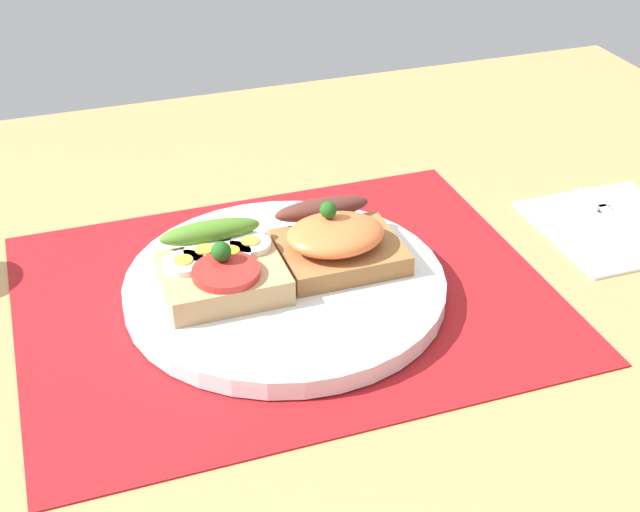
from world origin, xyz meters
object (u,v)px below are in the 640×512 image
object	(u,v)px
plate	(285,286)
fork	(617,218)
sandwich_salmon	(336,240)
napkin	(614,225)
sandwich_egg_tomato	(222,269)

from	to	relation	value
plate	fork	world-z (taller)	plate
sandwich_salmon	napkin	xyz separation A→B (cm)	(27.22, -0.61, -3.47)
plate	fork	distance (cm)	32.49
sandwich_salmon	napkin	bearing A→B (deg)	-1.29
plate	napkin	bearing A→B (deg)	1.29
plate	sandwich_salmon	distance (cm)	5.69
plate	sandwich_salmon	bearing A→B (deg)	15.45
sandwich_egg_tomato	fork	bearing A→B (deg)	0.99
napkin	sandwich_salmon	bearing A→B (deg)	178.71
sandwich_salmon	fork	bearing A→B (deg)	-0.49
sandwich_salmon	napkin	distance (cm)	27.44
plate	fork	size ratio (longest dim) A/B	1.98
plate	sandwich_egg_tomato	distance (cm)	5.61
plate	sandwich_egg_tomato	bearing A→B (deg)	174.92
plate	sandwich_salmon	size ratio (longest dim) A/B	2.63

